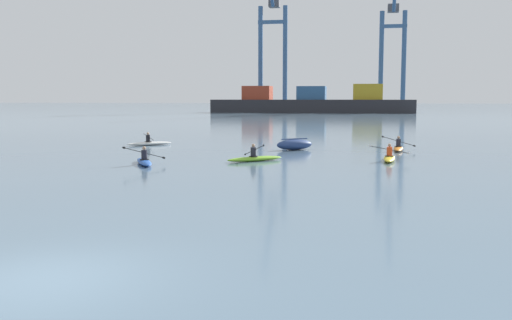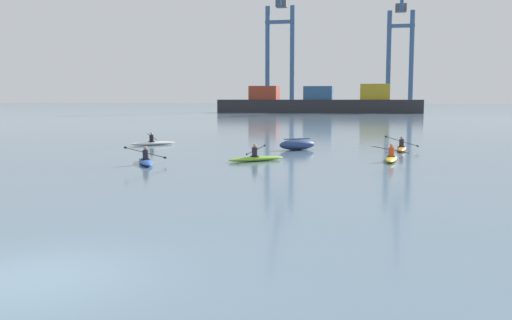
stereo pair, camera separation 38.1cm
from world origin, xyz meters
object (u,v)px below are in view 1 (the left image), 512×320
Objects in this scene: kayak_yellow at (389,158)px; kayak_lime at (255,158)px; container_barge at (312,103)px; kayak_white at (149,143)px; kayak_blue at (144,161)px; gantry_crane_west_mid at (393,43)px; gantry_crane_west at (272,39)px; capsized_dinghy at (294,145)px; kayak_orange at (398,148)px.

kayak_lime reaches higher than kayak_yellow.
kayak_white is (-3.10, -97.29, -2.18)m from container_barge.
gantry_crane_west_mid is at bearing 81.63° from kayak_blue.
gantry_crane_west reaches higher than gantry_crane_west_mid.
capsized_dinghy is 11.80m from kayak_blue.
container_barge is 1.20× the size of gantry_crane_west.
container_barge is 99.26m from capsized_dinghy.
gantry_crane_west_mid is at bearing 87.29° from kayak_yellow.
kayak_orange is at bearing 7.49° from capsized_dinghy.
kayak_yellow is at bearing -23.16° from kayak_white.
capsized_dinghy is at bearing -80.07° from gantry_crane_west.
gantry_crane_west is at bearing 103.40° from kayak_orange.
kayak_yellow is 6.48m from kayak_orange.
kayak_orange is (26.13, -109.70, -18.69)m from gantry_crane_west.
kayak_yellow is (-5.66, -119.71, -17.54)m from gantry_crane_west_mid.
kayak_yellow is at bearing -92.71° from gantry_crane_west_mid.
gantry_crane_west is at bearing 102.28° from kayak_yellow.
capsized_dinghy is (-11.58, -114.18, -17.36)m from gantry_crane_west_mid.
gantry_crane_west_mid reaches higher than kayak_lime.
kayak_orange is (17.63, -0.75, -0.00)m from kayak_white.
capsized_dinghy is at bearing -85.51° from container_barge.
kayak_white is at bearing -85.54° from gantry_crane_west.
capsized_dinghy is 10.98m from kayak_white.
kayak_yellow is at bearing -43.08° from capsized_dinghy.
gantry_crane_west reaches higher than capsized_dinghy.
gantry_crane_west_mid is at bearing 84.21° from capsized_dinghy.
kayak_orange is (8.08, 8.06, -0.00)m from kayak_lime.
capsized_dinghy is 8.11m from kayak_yellow.
kayak_blue is at bearing -98.37° from gantry_crane_west_mid.
gantry_crane_west is 12.38× the size of kayak_blue.
capsized_dinghy is at bearing 55.71° from kayak_blue.
kayak_lime is 5.93m from kayak_blue.
gantry_crane_west is at bearing -173.37° from gantry_crane_west_mid.
kayak_white is (-16.78, 7.18, 0.00)m from kayak_yellow.
gantry_crane_west_mid reaches higher than kayak_blue.
kayak_orange is (14.54, -98.04, -2.18)m from container_barge.
kayak_blue is at bearing -83.97° from gantry_crane_west.
gantry_crane_west_mid reaches higher than kayak_white.
container_barge is at bearing -45.16° from gantry_crane_west.
gantry_crane_west reaches higher than kayak_yellow.
container_barge reaches higher than kayak_blue.
gantry_crane_west_mid is 12.97× the size of kayak_white.
gantry_crane_west is 110.86m from kayak_white.
gantry_crane_west is at bearing 94.46° from kayak_white.
container_barge is 16.64× the size of kayak_white.
capsized_dinghy is at bearing -95.79° from gantry_crane_west_mid.
kayak_white is 12.14m from kayak_blue.
kayak_blue is at bearing -69.70° from kayak_white.
container_barge is 14.79× the size of kayak_blue.
gantry_crane_west_mid is 10.95× the size of kayak_orange.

